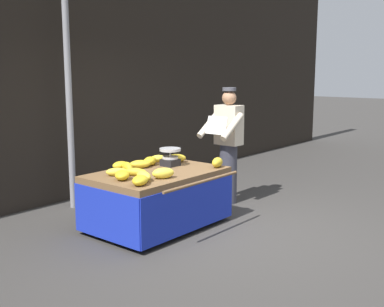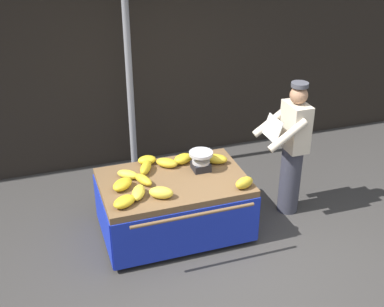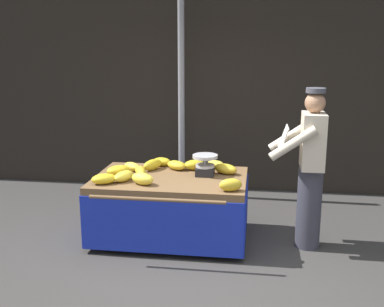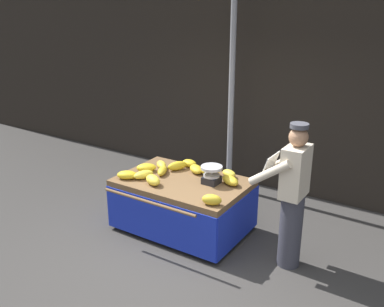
# 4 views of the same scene
# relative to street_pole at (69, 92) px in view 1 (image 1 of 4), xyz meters

# --- Properties ---
(ground_plane) EXTENTS (60.00, 60.00, 0.00)m
(ground_plane) POSITION_rel_street_pole_xyz_m (0.55, -2.41, -1.67)
(ground_plane) COLOR #383533
(back_wall) EXTENTS (16.00, 0.24, 4.00)m
(back_wall) POSITION_rel_street_pole_xyz_m (0.55, 0.50, 0.33)
(back_wall) COLOR black
(back_wall) RESTS_ON ground
(street_pole) EXTENTS (0.09, 0.09, 3.33)m
(street_pole) POSITION_rel_street_pole_xyz_m (0.00, 0.00, 0.00)
(street_pole) COLOR gray
(street_pole) RESTS_ON ground
(banana_cart) EXTENTS (1.69, 1.31, 0.72)m
(banana_cart) POSITION_rel_street_pole_xyz_m (0.13, -1.56, -1.14)
(banana_cart) COLOR brown
(banana_cart) RESTS_ON ground
(weighing_scale) EXTENTS (0.28, 0.28, 0.23)m
(weighing_scale) POSITION_rel_street_pole_xyz_m (0.50, -1.45, -0.83)
(weighing_scale) COLOR black
(weighing_scale) RESTS_ON banana_cart
(banana_bunch_0) EXTENTS (0.22, 0.30, 0.10)m
(banana_bunch_0) POSITION_rel_street_pole_xyz_m (-0.21, -1.54, -0.90)
(banana_bunch_0) COLOR gold
(banana_bunch_0) RESTS_ON banana_cart
(banana_bunch_1) EXTENTS (0.27, 0.26, 0.10)m
(banana_bunch_1) POSITION_rel_street_pole_xyz_m (-0.36, -1.36, -0.90)
(banana_bunch_1) COLOR yellow
(banana_bunch_1) RESTS_ON banana_cart
(banana_bunch_2) EXTENTS (0.29, 0.23, 0.12)m
(banana_bunch_2) POSITION_rel_street_pole_xyz_m (0.35, -1.22, -0.89)
(banana_bunch_2) COLOR gold
(banana_bunch_2) RESTS_ON banana_cart
(banana_bunch_3) EXTENTS (0.33, 0.27, 0.11)m
(banana_bunch_3) POSITION_rel_street_pole_xyz_m (0.72, -1.35, -0.89)
(banana_bunch_3) COLOR gold
(banana_bunch_3) RESTS_ON banana_cart
(banana_bunch_4) EXTENTS (0.26, 0.19, 0.13)m
(banana_bunch_4) POSITION_rel_street_pole_xyz_m (0.82, -1.98, -0.88)
(banana_bunch_4) COLOR gold
(banana_bunch_4) RESTS_ON banana_cart
(banana_bunch_5) EXTENTS (0.24, 0.31, 0.11)m
(banana_bunch_5) POSITION_rel_street_pole_xyz_m (-0.33, -1.79, -0.89)
(banana_bunch_5) COLOR yellow
(banana_bunch_5) RESTS_ON banana_cart
(banana_bunch_6) EXTENTS (0.24, 0.31, 0.13)m
(banana_bunch_6) POSITION_rel_street_pole_xyz_m (-0.13, -1.30, -0.89)
(banana_bunch_6) COLOR gold
(banana_bunch_6) RESTS_ON banana_cart
(banana_bunch_7) EXTENTS (0.23, 0.16, 0.10)m
(banana_bunch_7) POSITION_rel_street_pole_xyz_m (-0.06, -1.10, -0.90)
(banana_bunch_7) COLOR gold
(banana_bunch_7) RESTS_ON banana_cart
(banana_bunch_8) EXTENTS (0.31, 0.30, 0.11)m
(banana_bunch_8) POSITION_rel_street_pole_xyz_m (-0.46, -1.57, -0.89)
(banana_bunch_8) COLOR gold
(banana_bunch_8) RESTS_ON banana_cart
(banana_bunch_9) EXTENTS (0.31, 0.27, 0.11)m
(banana_bunch_9) POSITION_rel_street_pole_xyz_m (-0.51, -1.92, -0.89)
(banana_bunch_9) COLOR gold
(banana_bunch_9) RESTS_ON banana_cart
(banana_bunch_10) EXTENTS (0.31, 0.29, 0.10)m
(banana_bunch_10) POSITION_rel_street_pole_xyz_m (0.14, -1.24, -0.90)
(banana_bunch_10) COLOR gold
(banana_bunch_10) RESTS_ON banana_cart
(banana_bunch_11) EXTENTS (0.30, 0.25, 0.12)m
(banana_bunch_11) POSITION_rel_street_pole_xyz_m (-0.10, -1.88, -0.89)
(banana_bunch_11) COLOR yellow
(banana_bunch_11) RESTS_ON banana_cart
(banana_bunch_12) EXTENTS (0.25, 0.21, 0.10)m
(banana_bunch_12) POSITION_rel_street_pole_xyz_m (0.59, -1.14, -0.90)
(banana_bunch_12) COLOR yellow
(banana_bunch_12) RESTS_ON banana_cart
(vendor_person) EXTENTS (0.58, 0.51, 1.71)m
(vendor_person) POSITION_rel_street_pole_xyz_m (1.62, -1.58, -0.79)
(vendor_person) COLOR #383842
(vendor_person) RESTS_ON ground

